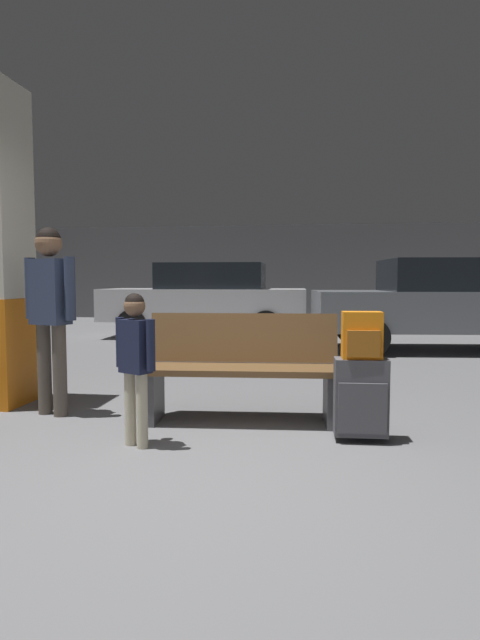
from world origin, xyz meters
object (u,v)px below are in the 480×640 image
object	(u,v)px
child	(135,353)
adult	(50,300)
suitcase	(361,397)
backpack_bright	(362,336)
parked_car_far	(207,298)
parked_car_near	(443,302)
bench	(242,368)

from	to	relation	value
child	adult	distance (m)	1.30
suitcase	adult	xyz separation A→B (m)	(-2.58, 0.39, 0.68)
backpack_bright	parked_car_far	distance (m)	7.24
suitcase	adult	size ratio (longest dim) A/B	0.37
adult	parked_car_near	size ratio (longest dim) A/B	0.38
child	parked_car_near	size ratio (longest dim) A/B	0.25
suitcase	child	distance (m)	1.65
bench	parked_car_near	distance (m)	5.50
bench	suitcase	bearing A→B (deg)	-25.09
parked_car_far	parked_car_near	distance (m)	4.57
backpack_bright	adult	xyz separation A→B (m)	(-2.58, 0.39, 0.23)
child	backpack_bright	bearing A→B (deg)	12.42
suitcase	adult	bearing A→B (deg)	171.33
bench	suitcase	size ratio (longest dim) A/B	2.70
backpack_bright	adult	world-z (taller)	adult
bench	child	distance (m)	1.04
backpack_bright	suitcase	bearing A→B (deg)	102.53
bench	backpack_bright	size ratio (longest dim) A/B	4.80
bench	parked_car_near	bearing A→B (deg)	60.44
child	adult	bearing A→B (deg)	143.75
adult	parked_car_far	distance (m)	6.40
suitcase	parked_car_near	distance (m)	5.52
child	parked_car_far	bearing A→B (deg)	97.47
parked_car_far	backpack_bright	bearing A→B (deg)	-69.72
bench	backpack_bright	bearing A→B (deg)	-25.11
suitcase	parked_car_far	xyz separation A→B (m)	(-2.51, 6.79, 0.48)
backpack_bright	adult	bearing A→B (deg)	171.32
child	parked_car_near	xyz separation A→B (m)	(3.35, 5.55, 0.14)
adult	child	bearing A→B (deg)	-36.25
suitcase	parked_car_far	distance (m)	7.25
bench	backpack_bright	xyz separation A→B (m)	(0.93, -0.44, 0.33)
suitcase	parked_car_near	size ratio (longest dim) A/B	0.14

